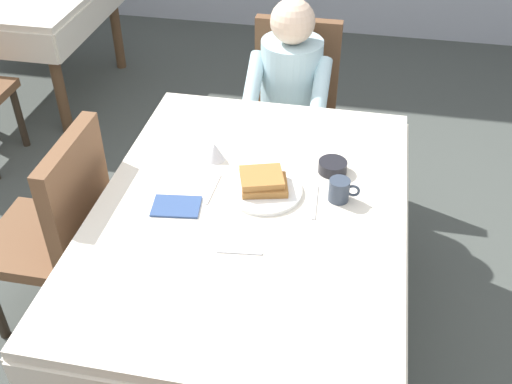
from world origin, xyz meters
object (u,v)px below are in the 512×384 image
at_px(dining_table_main, 250,226).
at_px(knife_right_of_plate, 315,201).
at_px(breakfast_stack, 263,182).
at_px(cup_coffee, 340,190).
at_px(fork_left_of_plate, 213,189).
at_px(background_table_far, 29,6).
at_px(bowl_butter, 333,167).
at_px(syrup_pitcher, 215,151).
at_px(chair_diner, 293,99).
at_px(plate_breakfast, 264,191).
at_px(chair_left_side, 60,224).
at_px(spoon_near_edge, 240,252).
at_px(diner_person, 290,90).

distance_m(dining_table_main, knife_right_of_plate, 0.25).
distance_m(breakfast_stack, cup_coffee, 0.28).
height_order(breakfast_stack, fork_left_of_plate, breakfast_stack).
height_order(breakfast_stack, background_table_far, breakfast_stack).
bearing_deg(bowl_butter, background_table_far, 142.90).
distance_m(dining_table_main, syrup_pitcher, 0.35).
bearing_deg(chair_diner, knife_right_of_plate, 102.02).
xyz_separation_m(plate_breakfast, syrup_pitcher, (-0.23, 0.17, 0.03)).
xyz_separation_m(dining_table_main, plate_breakfast, (0.03, 0.09, 0.10)).
bearing_deg(chair_left_side, spoon_near_edge, -106.71).
xyz_separation_m(breakfast_stack, fork_left_of_plate, (-0.18, -0.03, -0.04)).
relative_size(chair_diner, chair_left_side, 1.00).
height_order(plate_breakfast, cup_coffee, cup_coffee).
bearing_deg(syrup_pitcher, bowl_butter, 0.92).
xyz_separation_m(dining_table_main, diner_person, (-0.01, 1.01, 0.02)).
relative_size(syrup_pitcher, fork_left_of_plate, 0.44).
xyz_separation_m(chair_diner, fork_left_of_plate, (-0.15, -1.09, 0.21)).
height_order(diner_person, spoon_near_edge, diner_person).
xyz_separation_m(chair_diner, plate_breakfast, (0.04, -1.07, 0.22)).
distance_m(chair_diner, knife_right_of_plate, 1.14).
xyz_separation_m(breakfast_stack, background_table_far, (-1.89, 1.78, -0.16)).
bearing_deg(fork_left_of_plate, chair_diner, -5.60).
relative_size(dining_table_main, background_table_far, 1.36).
height_order(diner_person, knife_right_of_plate, diner_person).
height_order(knife_right_of_plate, spoon_near_edge, same).
distance_m(syrup_pitcher, fork_left_of_plate, 0.20).
height_order(dining_table_main, bowl_butter, bowl_butter).
distance_m(plate_breakfast, cup_coffee, 0.28).
distance_m(plate_breakfast, breakfast_stack, 0.04).
height_order(chair_left_side, fork_left_of_plate, chair_left_side).
distance_m(chair_left_side, knife_right_of_plate, 1.02).
bearing_deg(diner_person, syrup_pitcher, 75.98).
distance_m(fork_left_of_plate, knife_right_of_plate, 0.38).
height_order(cup_coffee, syrup_pitcher, cup_coffee).
bearing_deg(fork_left_of_plate, bowl_butter, -62.68).
height_order(breakfast_stack, bowl_butter, breakfast_stack).
bearing_deg(fork_left_of_plate, diner_person, -6.85).
distance_m(chair_diner, spoon_near_edge, 1.42).
bearing_deg(bowl_butter, syrup_pitcher, -179.08).
relative_size(fork_left_of_plate, spoon_near_edge, 1.20).
height_order(chair_diner, cup_coffee, chair_diner).
distance_m(dining_table_main, diner_person, 1.01).
distance_m(spoon_near_edge, background_table_far, 2.83).
xyz_separation_m(bowl_butter, background_table_far, (-2.13, 1.61, -0.14)).
bearing_deg(background_table_far, chair_diner, -21.09).
relative_size(dining_table_main, cup_coffee, 13.49).
xyz_separation_m(syrup_pitcher, spoon_near_edge, (0.21, -0.50, -0.04)).
relative_size(chair_diner, knife_right_of_plate, 4.65).
xyz_separation_m(cup_coffee, background_table_far, (-2.17, 1.78, -0.16)).
bearing_deg(diner_person, chair_diner, -90.00).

